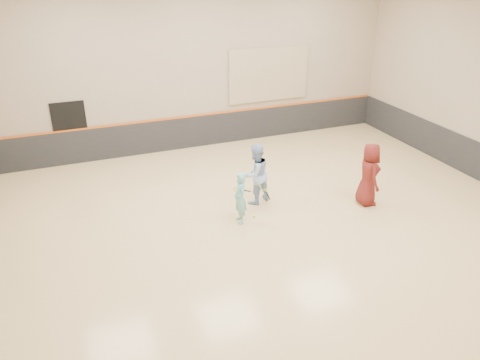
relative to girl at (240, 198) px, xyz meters
name	(u,v)px	position (x,y,z in m)	size (l,w,h in m)	color
room	(265,194)	(0.63, -0.19, 0.09)	(15.04, 12.04, 6.22)	tan
wainscot_back	(199,131)	(0.63, 5.78, -0.12)	(14.90, 0.04, 1.20)	#232326
wainscot_right	(477,161)	(8.10, -0.19, -0.12)	(0.04, 11.90, 1.20)	#232326
accent_stripe	(199,115)	(0.63, 5.77, 0.50)	(14.90, 0.03, 0.06)	#D85914
acoustic_panel	(269,74)	(3.43, 5.76, 1.78)	(3.20, 0.08, 2.00)	tan
doorway	(71,134)	(-3.87, 5.79, 0.38)	(1.10, 0.05, 2.20)	black
girl	(240,198)	(0.00, 0.00, 0.00)	(0.53, 0.34, 1.44)	#71C4BF
instructor	(256,174)	(0.83, 0.91, 0.18)	(0.87, 0.68, 1.79)	#9CBEF1
young_man	(369,174)	(3.80, -0.34, 0.20)	(0.90, 0.59, 1.85)	maroon
held_racket	(263,185)	(0.99, 0.69, -0.11)	(0.41, 0.41, 0.67)	#CEE331
spare_racket	(238,189)	(0.65, 1.81, -0.70)	(0.67, 0.67, 0.04)	gold
ball_under_racket	(254,216)	(0.44, 0.07, -0.69)	(0.07, 0.07, 0.07)	#D6ED37
ball_in_hand	(379,169)	(4.05, -0.46, 0.39)	(0.07, 0.07, 0.07)	#A9C62E
ball_beside_spare	(254,180)	(1.36, 2.22, -0.69)	(0.07, 0.07, 0.07)	#CCDA32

